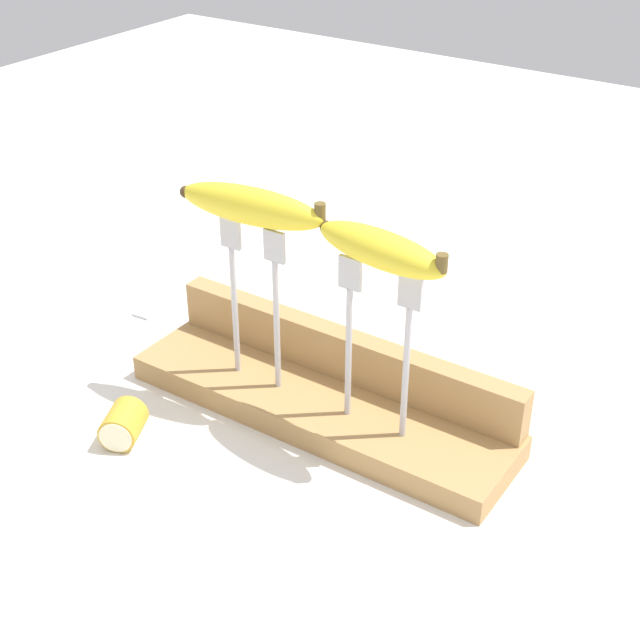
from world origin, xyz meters
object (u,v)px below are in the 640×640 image
Objects in this scene: fork_stand_left at (254,290)px; fork_fallen_near at (166,298)px; banana_raised_right at (381,249)px; banana_chunk_near at (123,425)px; banana_raised_left at (251,206)px; fork_stand_right at (378,334)px.

fork_fallen_near is (-0.25, 0.12, -0.15)m from fork_stand_left.
fork_stand_left reaches higher than fork_fallen_near.
banana_raised_right is 2.52× the size of banana_chunk_near.
fork_stand_left is at bearing 6.54° from banana_raised_left.
fork_stand_right is 0.19m from banana_raised_left.
banana_raised_left is at bearing -180.00° from fork_stand_right.
banana_raised_left is 0.28m from banana_chunk_near.
banana_raised_left reaches higher than banana_chunk_near.
fork_fallen_near is at bearing 164.34° from banana_raised_right.
banana_raised_right reaches higher than fork_fallen_near.
fork_stand_left is 1.21× the size of fork_fallen_near.
banana_raised_right is at bearing 0.00° from fork_stand_left.
fork_fallen_near is (-0.41, 0.12, -0.14)m from fork_stand_right.
fork_stand_right is at bearing 0.00° from banana_raised_left.
banana_raised_right reaches higher than banana_chunk_near.
banana_raised_right is (0.16, 0.00, 0.10)m from fork_stand_left.
fork_stand_left is 0.19m from banana_raised_right.
fork_stand_right is 0.45m from fork_fallen_near.
banana_raised_left is at bearing -179.99° from banana_raised_right.
banana_raised_left is 0.37m from fork_fallen_near.
fork_stand_left reaches higher than banana_chunk_near.
banana_raised_left reaches higher than fork_fallen_near.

